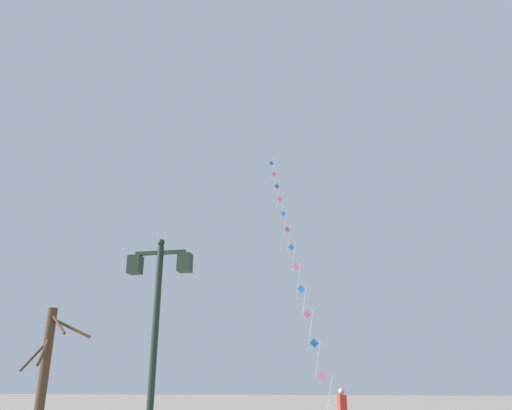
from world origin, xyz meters
TOP-DOWN VIEW (x-y plane):
  - twin_lantern_lamp_post at (-2.79, 8.51)m, footprint 1.42×0.28m
  - kite_train at (-1.61, 25.34)m, footprint 4.38×13.78m
  - bare_tree at (-6.28, 10.24)m, footprint 1.51×1.44m

SIDE VIEW (x-z plane):
  - bare_tree at x=-6.28m, z-range 0.10..3.78m
  - twin_lantern_lamp_post at x=-2.79m, z-range 0.94..5.80m
  - kite_train at x=-1.61m, z-range 0.25..17.91m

